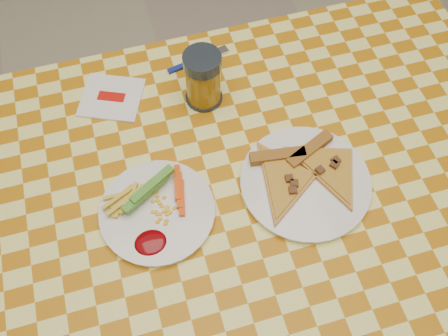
% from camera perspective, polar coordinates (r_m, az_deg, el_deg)
% --- Properties ---
extents(ground, '(8.00, 8.00, 0.00)m').
position_cam_1_polar(ground, '(1.69, 1.13, -14.66)').
color(ground, beige).
rests_on(ground, ground).
extents(table, '(1.28, 0.88, 0.76)m').
position_cam_1_polar(table, '(1.05, 1.77, -4.72)').
color(table, silver).
rests_on(table, ground).
extents(plate_left, '(0.23, 0.23, 0.01)m').
position_cam_1_polar(plate_left, '(0.97, -7.61, -5.02)').
color(plate_left, white).
rests_on(plate_left, table).
extents(plate_right, '(0.29, 0.29, 0.01)m').
position_cam_1_polar(plate_right, '(1.00, 9.26, -1.68)').
color(plate_right, white).
rests_on(plate_right, table).
extents(fries_veggies, '(0.18, 0.17, 0.04)m').
position_cam_1_polar(fries_veggies, '(0.96, -8.41, -3.90)').
color(fries_veggies, gold).
rests_on(fries_veggies, plate_left).
extents(pizza_slices, '(0.29, 0.25, 0.02)m').
position_cam_1_polar(pizza_slices, '(0.99, 9.18, -0.46)').
color(pizza_slices, '#CD873F').
rests_on(pizza_slices, plate_right).
extents(drink_glass, '(0.08, 0.08, 0.13)m').
position_cam_1_polar(drink_glass, '(1.06, -2.41, 10.14)').
color(drink_glass, black).
rests_on(drink_glass, table).
extents(napkin, '(0.17, 0.16, 0.01)m').
position_cam_1_polar(napkin, '(1.13, -12.72, 7.87)').
color(napkin, white).
rests_on(napkin, table).
extents(fork, '(0.15, 0.05, 0.01)m').
position_cam_1_polar(fork, '(1.18, -2.88, 12.28)').
color(fork, navy).
rests_on(fork, table).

